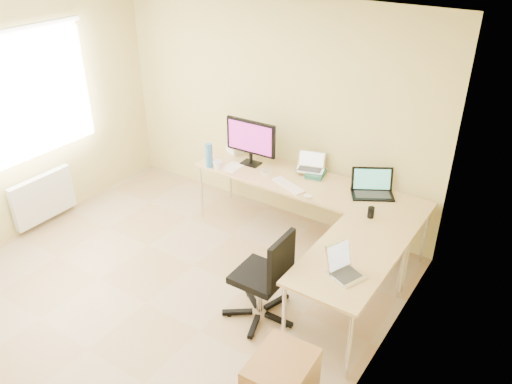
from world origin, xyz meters
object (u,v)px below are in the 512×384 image
Objects in this scene: desk_main at (306,211)px; laptop_center at (310,162)px; monitor at (251,143)px; office_chair at (260,272)px; mug at (218,165)px; laptop_black at (373,184)px; water_bottle at (209,156)px; desk_return at (347,290)px; desk_fan at (236,143)px; laptop_return at (347,265)px; keyboard at (289,185)px.

laptop_center is at bearing 111.51° from desk_main.
monitor is 1.83m from office_chair.
office_chair is at bearing -39.85° from mug.
water_bottle is at bearing 161.90° from laptop_black.
desk_main is at bearing -85.07° from laptop_center.
office_chair reaches higher than desk_return.
monitor is (-0.77, 0.04, 0.64)m from desk_main.
office_chair is at bearing -41.81° from desk_fan.
office_chair reaches higher than laptop_return.
desk_fan is at bearing 101.63° from mug.
desk_return is 1.26m from laptop_black.
laptop_black is at bearing -22.22° from laptop_center.
desk_main is at bearing 79.01° from keyboard.
mug is 1.70m from office_chair.
desk_return is 4.17× the size of laptop_center.
laptop_black is (-0.27, 1.12, 0.50)m from desk_return.
monitor is at bearing 54.18° from mug.
laptop_black is at bearing 35.95° from laptop_return.
desk_fan is (0.01, 0.50, -0.02)m from water_bottle.
mug reaches higher than desk_main.
laptop_center is at bearing 101.95° from office_chair.
desk_fan is (-1.82, 0.08, -0.01)m from laptop_black.
monitor is 0.67× the size of office_chair.
water_bottle reaches higher than office_chair.
desk_return is 0.54m from laptop_return.
desk_main is at bearing 61.80° from laptop_return.
laptop_black reaches higher than desk_main.
monitor reaches higher than laptop_return.
water_bottle is at bearing -152.55° from keyboard.
desk_return is (0.98, -1.00, 0.00)m from desk_main.
laptop_center is at bearing 131.29° from desk_return.
water_bottle is at bearing -85.07° from desk_fan.
desk_return is 1.36× the size of office_chair.
water_bottle is (-1.13, -0.30, 0.51)m from desk_main.
monitor is 2.24m from laptop_return.
desk_main is at bearing 100.62° from office_chair.
keyboard reaches higher than desk_return.
monitor is at bearing 43.48° from water_bottle.
desk_fan and office_chair have the same top height.
laptop_black is at bearing 73.10° from office_chair.
water_bottle reaches higher than laptop_black.
keyboard is (-0.12, -0.19, 0.38)m from desk_main.
mug reaches higher than desk_return.
office_chair is (0.40, -1.17, -0.24)m from keyboard.
monitor is 2.56× the size of desk_fan.
monitor reaches higher than office_chair.
mug is 0.38× the size of water_bottle.
mug is at bearing 139.25° from office_chair.
desk_fan is 2.61m from laptop_return.
office_chair is at bearing -137.02° from laptop_black.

